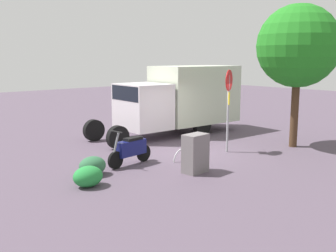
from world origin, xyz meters
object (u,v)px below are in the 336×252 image
Objects in this scene: box_truck_near at (180,97)px; street_tree at (298,46)px; utility_cabinet at (195,153)px; bike_rack_hoop at (182,160)px; motorcycle at (131,149)px; stop_sign at (228,98)px.

box_truck_near is 5.58m from street_tree.
bike_rack_hoop is at bearing -118.27° from utility_cabinet.
box_truck_near reaches higher than bike_rack_hoop.
box_truck_near is 4.03× the size of motorcycle.
street_tree is 6.29m from utility_cabinet.
stop_sign reaches higher than utility_cabinet.
bike_rack_hoop is (-0.69, -1.28, -0.59)m from utility_cabinet.
street_tree reaches higher than box_truck_near.
box_truck_near is at bearing -156.67° from motorcycle.
utility_cabinet is at bearing 107.75° from motorcycle.
motorcycle reaches higher than utility_cabinet.
stop_sign reaches higher than motorcycle.
stop_sign is 3.54× the size of bike_rack_hoop.
street_tree reaches higher than motorcycle.
motorcycle is 0.33× the size of street_tree.
stop_sign is at bearing 75.82° from box_truck_near.
bike_rack_hoop is (2.08, -0.22, -2.00)m from stop_sign.
utility_cabinet is 1.56m from bike_rack_hoop.
box_truck_near is 8.57× the size of bike_rack_hoop.
box_truck_near is 6.37m from utility_cabinet.
utility_cabinet is (5.38, -0.07, -3.25)m from street_tree.
stop_sign is (-3.69, 0.95, 1.48)m from motorcycle.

